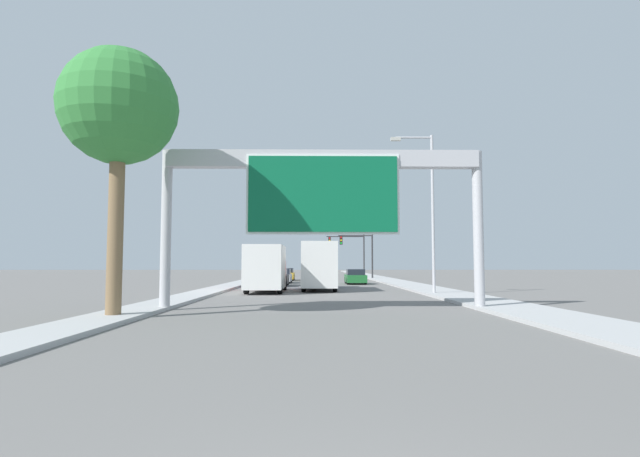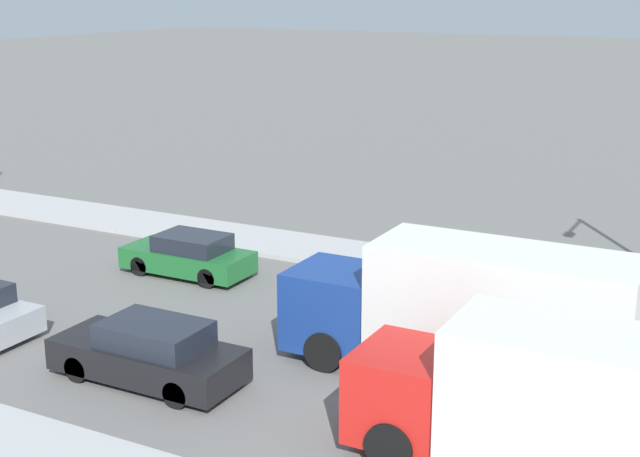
% 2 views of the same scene
% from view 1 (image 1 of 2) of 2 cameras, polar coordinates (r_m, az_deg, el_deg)
% --- Properties ---
extents(sidewalk_right, '(3.00, 120.00, 0.15)m').
position_cam_1_polar(sidewalk_right, '(63.07, 6.70, -5.65)').
color(sidewalk_right, '#ADADAD').
rests_on(sidewalk_right, ground).
extents(median_strip_left, '(2.00, 120.00, 0.15)m').
position_cam_1_polar(median_strip_left, '(62.92, -7.04, -5.65)').
color(median_strip_left, '#ADADAD').
rests_on(median_strip_left, ground).
extents(sign_gantry, '(13.32, 0.73, 6.58)m').
position_cam_1_polar(sign_gantry, '(20.65, 0.32, 4.93)').
color(sign_gantry, '#B2B2B7').
rests_on(sign_gantry, ground).
extents(car_near_center, '(1.84, 4.48, 1.39)m').
position_cam_1_polar(car_near_center, '(56.51, -3.92, -5.27)').
color(car_near_center, gold).
rests_on(car_near_center, ground).
extents(car_far_center, '(1.79, 4.26, 1.38)m').
position_cam_1_polar(car_far_center, '(46.54, 4.07, -5.54)').
color(car_far_center, '#1E662D').
rests_on(car_far_center, ground).
extents(car_mid_left, '(1.88, 4.68, 1.50)m').
position_cam_1_polar(car_mid_left, '(42.54, -4.97, -5.61)').
color(car_mid_left, black).
rests_on(car_mid_left, ground).
extents(car_mid_right, '(1.88, 4.68, 1.40)m').
position_cam_1_polar(car_mid_right, '(49.02, -4.41, -5.45)').
color(car_mid_right, '#A5A8AD').
rests_on(car_mid_right, ground).
extents(truck_box_primary, '(2.36, 7.03, 3.06)m').
position_cam_1_polar(truck_box_primary, '(33.17, -6.15, -4.58)').
color(truck_box_primary, red).
rests_on(truck_box_primary, ground).
extents(truck_box_secondary, '(2.38, 8.35, 3.35)m').
position_cam_1_polar(truck_box_secondary, '(35.77, -0.13, -4.34)').
color(truck_box_secondary, navy).
rests_on(truck_box_secondary, ground).
extents(traffic_light_near_intersection, '(4.22, 0.32, 5.59)m').
position_cam_1_polar(traffic_light_near_intersection, '(60.81, 4.67, -2.23)').
color(traffic_light_near_intersection, '#2D2D30').
rests_on(traffic_light_near_intersection, ground).
extents(traffic_light_mid_block, '(5.40, 0.32, 6.02)m').
position_cam_1_polar(traffic_light_mid_block, '(70.75, 3.61, -2.20)').
color(traffic_light_mid_block, '#2D2D30').
rests_on(traffic_light_mid_block, ground).
extents(palm_tree_foreground, '(4.10, 4.10, 9.48)m').
position_cam_1_polar(palm_tree_foreground, '(19.40, -21.99, 12.52)').
color(palm_tree_foreground, brown).
rests_on(palm_tree_foreground, ground).
extents(street_lamp_right, '(2.60, 0.28, 9.74)m').
position_cam_1_polar(street_lamp_right, '(30.98, 12.24, 3.07)').
color(street_lamp_right, '#B2B2B7').
rests_on(street_lamp_right, ground).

